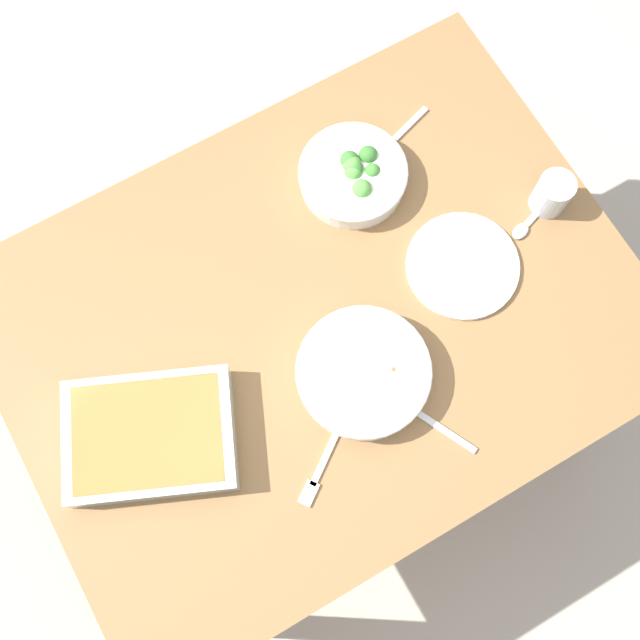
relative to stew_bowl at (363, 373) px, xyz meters
name	(u,v)px	position (x,y,z in m)	size (l,w,h in m)	color
ground_plane	(320,392)	(0.01, -0.14, -0.77)	(6.00, 6.00, 0.00)	#B2A899
dining_table	(320,332)	(0.01, -0.14, -0.12)	(1.20, 0.90, 0.74)	olive
stew_bowl	(363,373)	(0.00, 0.00, 0.00)	(0.25, 0.25, 0.06)	white
broccoli_bowl	(353,175)	(-0.19, -0.35, 0.00)	(0.22, 0.22, 0.07)	white
baking_dish	(150,436)	(0.39, -0.09, 0.00)	(0.36, 0.32, 0.06)	silver
drink_cup	(552,195)	(-0.50, -0.12, 0.01)	(0.07, 0.07, 0.08)	#B2BCC6
side_plate	(462,266)	(-0.28, -0.09, -0.03)	(0.22, 0.22, 0.01)	silver
spoon_by_stew	(423,416)	(-0.06, 0.12, -0.03)	(0.09, 0.17, 0.01)	silver
spoon_by_broccoli	(389,144)	(-0.29, -0.39, -0.03)	(0.17, 0.07, 0.01)	silver
spoon_spare	(533,217)	(-0.46, -0.11, -0.03)	(0.17, 0.07, 0.01)	silver
fork_on_table	(321,466)	(0.15, 0.11, -0.03)	(0.15, 0.12, 0.01)	silver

